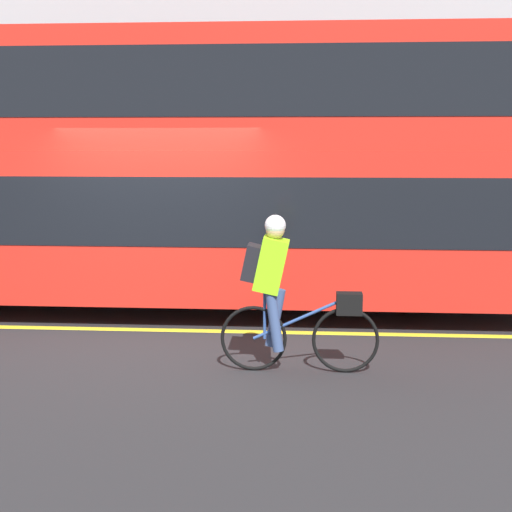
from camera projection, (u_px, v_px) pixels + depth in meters
The scene contains 7 objects.
ground_plane at pixel (156, 335), 8.68m from camera, with size 80.00×80.00×0.00m, color #232326.
road_center_line at pixel (160, 330), 8.92m from camera, with size 50.00×0.14×0.01m, color yellow.
sidewalk_curb at pixel (208, 263), 13.28m from camera, with size 60.00×2.16×0.16m.
building_facade at pixel (215, 84), 13.94m from camera, with size 60.00×0.30×6.85m.
bus at pixel (192, 161), 9.77m from camera, with size 9.74×2.47×3.72m.
cyclist_on_bike at pixel (283, 288), 7.21m from camera, with size 1.62×0.32×1.62m.
street_sign_post at pixel (479, 193), 12.60m from camera, with size 0.36×0.09×2.26m.
Camera 1 is at (1.82, -8.30, 2.36)m, focal length 50.00 mm.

